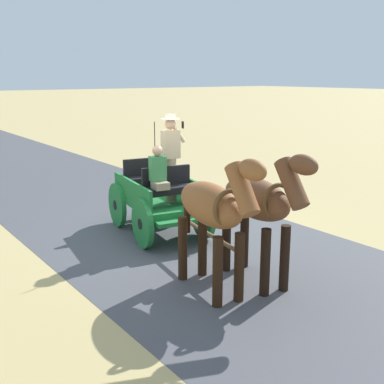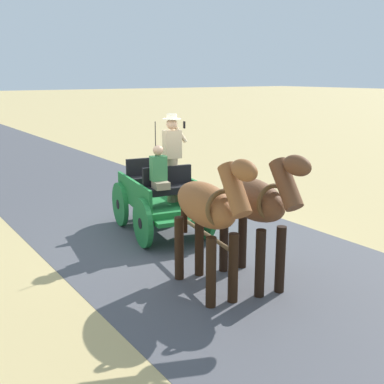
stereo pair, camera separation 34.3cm
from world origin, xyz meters
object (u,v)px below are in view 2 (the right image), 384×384
at_px(horse_drawn_carriage, 162,195).
at_px(traffic_cone, 167,179).
at_px(horse_near_side, 256,203).
at_px(horse_off_side, 209,209).

relative_size(horse_drawn_carriage, traffic_cone, 9.02).
distance_m(horse_near_side, traffic_cone, 7.09).
height_order(horse_near_side, traffic_cone, horse_near_side).
relative_size(horse_drawn_carriage, horse_off_side, 2.04).
xyz_separation_m(horse_drawn_carriage, horse_off_side, (0.91, 2.92, 0.51)).
distance_m(horse_near_side, horse_off_side, 0.81).
bearing_deg(horse_drawn_carriage, traffic_cone, -122.56).
xyz_separation_m(horse_near_side, horse_off_side, (0.80, -0.14, 0.00)).
distance_m(horse_off_side, traffic_cone, 7.27).
bearing_deg(horse_drawn_carriage, horse_off_side, 72.67).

